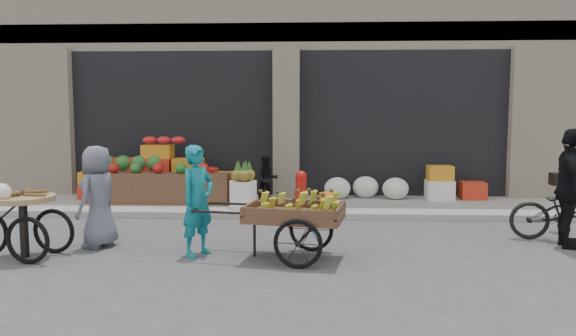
{
  "coord_description": "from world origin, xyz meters",
  "views": [
    {
      "loc": [
        0.63,
        -6.88,
        1.98
      ],
      "look_at": [
        0.21,
        1.46,
        1.1
      ],
      "focal_mm": 35.0,
      "sensor_mm": 36.0,
      "label": 1
    }
  ],
  "objects_px": {
    "fire_hydrant": "(301,188)",
    "seated_person": "(267,179)",
    "bicycle": "(570,212)",
    "vendor_woman": "(198,200)",
    "banana_cart": "(291,211)",
    "tricycle_cart": "(23,216)",
    "orange_bucket": "(328,201)",
    "vendor_grey": "(98,197)",
    "pineapple_bin": "(243,194)",
    "cyclist": "(570,188)"
  },
  "relations": [
    {
      "from": "fire_hydrant",
      "to": "seated_person",
      "type": "distance_m",
      "value": 0.96
    },
    {
      "from": "bicycle",
      "to": "vendor_woman",
      "type": "bearing_deg",
      "value": 111.9
    },
    {
      "from": "seated_person",
      "to": "vendor_woman",
      "type": "xyz_separation_m",
      "value": [
        -0.62,
        -3.67,
        0.16
      ]
    },
    {
      "from": "seated_person",
      "to": "banana_cart",
      "type": "xyz_separation_m",
      "value": [
        0.66,
        -3.8,
        0.06
      ]
    },
    {
      "from": "tricycle_cart",
      "to": "orange_bucket",
      "type": "bearing_deg",
      "value": 45.92
    },
    {
      "from": "tricycle_cart",
      "to": "bicycle",
      "type": "bearing_deg",
      "value": 17.62
    },
    {
      "from": "vendor_grey",
      "to": "pineapple_bin",
      "type": "bearing_deg",
      "value": 164.71
    },
    {
      "from": "tricycle_cart",
      "to": "vendor_grey",
      "type": "bearing_deg",
      "value": 47.07
    },
    {
      "from": "orange_bucket",
      "to": "bicycle",
      "type": "bearing_deg",
      "value": -27.82
    },
    {
      "from": "orange_bucket",
      "to": "vendor_woman",
      "type": "height_order",
      "value": "vendor_woman"
    },
    {
      "from": "vendor_grey",
      "to": "bicycle",
      "type": "relative_size",
      "value": 0.85
    },
    {
      "from": "vendor_woman",
      "to": "cyclist",
      "type": "bearing_deg",
      "value": -50.42
    },
    {
      "from": "cyclist",
      "to": "vendor_grey",
      "type": "bearing_deg",
      "value": 103.16
    },
    {
      "from": "pineapple_bin",
      "to": "vendor_woman",
      "type": "height_order",
      "value": "vendor_woman"
    },
    {
      "from": "fire_hydrant",
      "to": "banana_cart",
      "type": "relative_size",
      "value": 0.32
    },
    {
      "from": "fire_hydrant",
      "to": "bicycle",
      "type": "bearing_deg",
      "value": -25.43
    },
    {
      "from": "fire_hydrant",
      "to": "tricycle_cart",
      "type": "bearing_deg",
      "value": -137.83
    },
    {
      "from": "pineapple_bin",
      "to": "vendor_woman",
      "type": "xyz_separation_m",
      "value": [
        -0.22,
        -3.07,
        0.38
      ]
    },
    {
      "from": "pineapple_bin",
      "to": "banana_cart",
      "type": "bearing_deg",
      "value": -71.77
    },
    {
      "from": "bicycle",
      "to": "cyclist",
      "type": "bearing_deg",
      "value": 164.08
    },
    {
      "from": "orange_bucket",
      "to": "bicycle",
      "type": "relative_size",
      "value": 0.19
    },
    {
      "from": "pineapple_bin",
      "to": "cyclist",
      "type": "xyz_separation_m",
      "value": [
        4.99,
        -2.39,
        0.48
      ]
    },
    {
      "from": "orange_bucket",
      "to": "tricycle_cart",
      "type": "xyz_separation_m",
      "value": [
        -4.11,
        -3.22,
        0.3
      ]
    },
    {
      "from": "vendor_grey",
      "to": "cyclist",
      "type": "xyz_separation_m",
      "value": [
        6.73,
        0.3,
        0.12
      ]
    },
    {
      "from": "seated_person",
      "to": "fire_hydrant",
      "type": "bearing_deg",
      "value": -52.88
    },
    {
      "from": "banana_cart",
      "to": "cyclist",
      "type": "height_order",
      "value": "cyclist"
    },
    {
      "from": "orange_bucket",
      "to": "fire_hydrant",
      "type": "bearing_deg",
      "value": 174.29
    },
    {
      "from": "pineapple_bin",
      "to": "vendor_woman",
      "type": "distance_m",
      "value": 3.1
    },
    {
      "from": "pineapple_bin",
      "to": "fire_hydrant",
      "type": "distance_m",
      "value": 1.11
    },
    {
      "from": "seated_person",
      "to": "vendor_woman",
      "type": "height_order",
      "value": "vendor_woman"
    },
    {
      "from": "vendor_woman",
      "to": "cyclist",
      "type": "relative_size",
      "value": 0.88
    },
    {
      "from": "vendor_woman",
      "to": "cyclist",
      "type": "height_order",
      "value": "cyclist"
    },
    {
      "from": "fire_hydrant",
      "to": "tricycle_cart",
      "type": "height_order",
      "value": "tricycle_cart"
    },
    {
      "from": "orange_bucket",
      "to": "banana_cart",
      "type": "relative_size",
      "value": 0.14
    },
    {
      "from": "vendor_woman",
      "to": "bicycle",
      "type": "bearing_deg",
      "value": -46.57
    },
    {
      "from": "bicycle",
      "to": "fire_hydrant",
      "type": "bearing_deg",
      "value": 75.22
    },
    {
      "from": "seated_person",
      "to": "cyclist",
      "type": "relative_size",
      "value": 0.54
    },
    {
      "from": "seated_person",
      "to": "cyclist",
      "type": "distance_m",
      "value": 5.49
    },
    {
      "from": "pineapple_bin",
      "to": "orange_bucket",
      "type": "bearing_deg",
      "value": -3.58
    },
    {
      "from": "pineapple_bin",
      "to": "banana_cart",
      "type": "height_order",
      "value": "banana_cart"
    },
    {
      "from": "fire_hydrant",
      "to": "seated_person",
      "type": "relative_size",
      "value": 0.76
    },
    {
      "from": "fire_hydrant",
      "to": "bicycle",
      "type": "height_order",
      "value": "bicycle"
    },
    {
      "from": "banana_cart",
      "to": "bicycle",
      "type": "distance_m",
      "value": 4.31
    },
    {
      "from": "vendor_grey",
      "to": "bicycle",
      "type": "xyz_separation_m",
      "value": [
        6.93,
        0.7,
        -0.28
      ]
    },
    {
      "from": "banana_cart",
      "to": "vendor_grey",
      "type": "height_order",
      "value": "vendor_grey"
    },
    {
      "from": "banana_cart",
      "to": "bicycle",
      "type": "xyz_separation_m",
      "value": [
        4.14,
        1.21,
        -0.2
      ]
    },
    {
      "from": "banana_cart",
      "to": "vendor_woman",
      "type": "relative_size",
      "value": 1.49
    },
    {
      "from": "seated_person",
      "to": "tricycle_cart",
      "type": "bearing_deg",
      "value": -136.6
    },
    {
      "from": "banana_cart",
      "to": "pineapple_bin",
      "type": "bearing_deg",
      "value": 118.37
    },
    {
      "from": "fire_hydrant",
      "to": "vendor_grey",
      "type": "xyz_separation_m",
      "value": [
        -2.84,
        -2.64,
        0.23
      ]
    }
  ]
}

